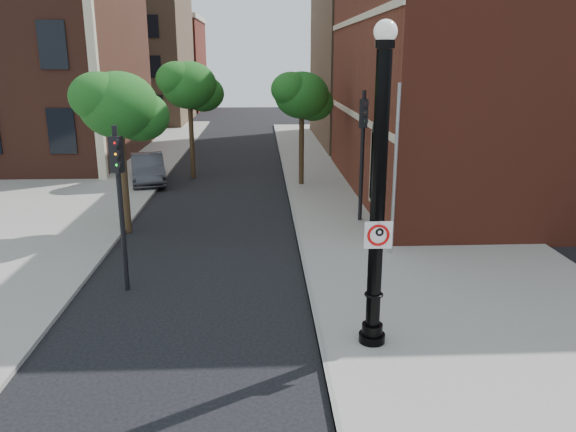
{
  "coord_description": "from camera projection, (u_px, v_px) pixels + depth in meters",
  "views": [
    {
      "loc": [
        0.84,
        -10.79,
        5.92
      ],
      "look_at": [
        1.46,
        2.0,
        2.3
      ],
      "focal_mm": 35.0,
      "sensor_mm": 36.0,
      "label": 1
    }
  ],
  "objects": [
    {
      "name": "bg_building_tan_a",
      "position": [
        122.0,
        57.0,
        52.05
      ],
      "size": [
        12.0,
        12.0,
        12.0
      ],
      "primitive_type": "cube",
      "color": "brown",
      "rests_on": "ground"
    },
    {
      "name": "bg_building_tan_b",
      "position": [
        474.0,
        42.0,
        39.62
      ],
      "size": [
        22.0,
        14.0,
        14.0
      ],
      "primitive_type": "cube",
      "color": "brown",
      "rests_on": "ground"
    },
    {
      "name": "curb_edge",
      "position": [
        293.0,
        215.0,
        21.63
      ],
      "size": [
        0.1,
        60.0,
        0.14
      ],
      "primitive_type": "cube",
      "color": "gray",
      "rests_on": "ground"
    },
    {
      "name": "ground",
      "position": [
        224.0,
        346.0,
        11.95
      ],
      "size": [
        120.0,
        120.0,
        0.0
      ],
      "primitive_type": "plane",
      "color": "black",
      "rests_on": "ground"
    },
    {
      "name": "street_tree_a",
      "position": [
        120.0,
        107.0,
        18.61
      ],
      "size": [
        3.06,
        2.77,
        5.51
      ],
      "color": "black",
      "rests_on": "ground"
    },
    {
      "name": "sidewalk_right",
      "position": [
        394.0,
        214.0,
        21.82
      ],
      "size": [
        8.0,
        60.0,
        0.12
      ],
      "primitive_type": "cube",
      "color": "gray",
      "rests_on": "ground"
    },
    {
      "name": "street_tree_c",
      "position": [
        302.0,
        96.0,
        25.76
      ],
      "size": [
        2.96,
        2.68,
        5.33
      ],
      "color": "black",
      "rests_on": "ground"
    },
    {
      "name": "sidewalk_left",
      "position": [
        70.0,
        176.0,
        28.81
      ],
      "size": [
        10.0,
        50.0,
        0.12
      ],
      "primitive_type": "cube",
      "color": "gray",
      "rests_on": "ground"
    },
    {
      "name": "no_parking_sign",
      "position": [
        378.0,
        235.0,
        11.09
      ],
      "size": [
        0.56,
        0.06,
        0.56
      ],
      "rotation": [
        0.0,
        0.0,
        -0.01
      ],
      "color": "white",
      "rests_on": "ground"
    },
    {
      "name": "lamppost",
      "position": [
        378.0,
        208.0,
        11.12
      ],
      "size": [
        0.56,
        0.56,
        6.6
      ],
      "color": "black",
      "rests_on": "ground"
    },
    {
      "name": "street_tree_b",
      "position": [
        190.0,
        87.0,
        27.51
      ],
      "size": [
        3.21,
        2.9,
        5.78
      ],
      "color": "black",
      "rests_on": "ground"
    },
    {
      "name": "parked_car",
      "position": [
        148.0,
        169.0,
        27.32
      ],
      "size": [
        2.43,
        4.55,
        1.43
      ],
      "primitive_type": "imported",
      "rotation": [
        0.0,
        0.0,
        0.22
      ],
      "color": "#313136",
      "rests_on": "ground"
    },
    {
      "name": "traffic_signal_left",
      "position": [
        119.0,
        182.0,
        14.06
      ],
      "size": [
        0.35,
        0.38,
        4.34
      ],
      "rotation": [
        0.0,
        0.0,
        -0.43
      ],
      "color": "black",
      "rests_on": "ground"
    },
    {
      "name": "utility_pole",
      "position": [
        395.0,
        173.0,
        16.63
      ],
      "size": [
        0.1,
        0.1,
        5.24
      ],
      "primitive_type": "cylinder",
      "color": "#999999",
      "rests_on": "ground"
    },
    {
      "name": "traffic_signal_right",
      "position": [
        363.0,
        135.0,
        19.97
      ],
      "size": [
        0.35,
        0.41,
        4.84
      ],
      "rotation": [
        0.0,
        0.0,
        -0.17
      ],
      "color": "black",
      "rests_on": "ground"
    },
    {
      "name": "bg_building_red",
      "position": [
        151.0,
        66.0,
        65.78
      ],
      "size": [
        12.0,
        12.0,
        10.0
      ],
      "primitive_type": "cube",
      "color": "maroon",
      "rests_on": "ground"
    }
  ]
}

